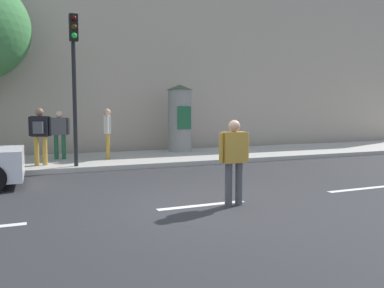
# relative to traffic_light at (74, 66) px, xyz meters

# --- Properties ---
(ground_plane) EXTENTS (80.00, 80.00, 0.00)m
(ground_plane) POSITION_rel_traffic_light_xyz_m (1.71, -5.24, -3.11)
(ground_plane) COLOR #2B2B2D
(sidewalk_curb) EXTENTS (36.00, 4.00, 0.15)m
(sidewalk_curb) POSITION_rel_traffic_light_xyz_m (1.71, 1.76, -3.03)
(sidewalk_curb) COLOR #B2ADA3
(sidewalk_curb) RESTS_ON ground_plane
(lane_markings) EXTENTS (25.80, 0.16, 0.01)m
(lane_markings) POSITION_rel_traffic_light_xyz_m (1.71, -5.24, -3.10)
(lane_markings) COLOR silver
(lane_markings) RESTS_ON ground_plane
(building_backdrop) EXTENTS (36.00, 5.00, 8.08)m
(building_backdrop) POSITION_rel_traffic_light_xyz_m (1.71, 6.76, 0.93)
(building_backdrop) COLOR #B7A893
(building_backdrop) RESTS_ON ground_plane
(traffic_light) EXTENTS (0.24, 0.45, 4.40)m
(traffic_light) POSITION_rel_traffic_light_xyz_m (0.00, 0.00, 0.00)
(traffic_light) COLOR black
(traffic_light) RESTS_ON sidewalk_curb
(poster_column) EXTENTS (1.05, 1.05, 2.69)m
(poster_column) POSITION_rel_traffic_light_xyz_m (4.41, 2.91, -1.59)
(poster_column) COLOR gray
(poster_column) RESTS_ON sidewalk_curb
(pedestrian_near_pole) EXTENTS (0.62, 0.40, 1.63)m
(pedestrian_near_pole) POSITION_rel_traffic_light_xyz_m (2.28, -5.44, -2.13)
(pedestrian_near_pole) COLOR #4C4C51
(pedestrian_near_pole) RESTS_ON ground_plane
(pedestrian_in_dark_shirt) EXTENTS (0.64, 0.47, 1.73)m
(pedestrian_in_dark_shirt) POSITION_rel_traffic_light_xyz_m (-0.97, 0.72, -1.91)
(pedestrian_in_dark_shirt) COLOR #B78C33
(pedestrian_in_dark_shirt) RESTS_ON sidewalk_curb
(pedestrian_in_red_top) EXTENTS (0.65, 0.37, 1.64)m
(pedestrian_in_red_top) POSITION_rel_traffic_light_xyz_m (-0.31, 2.02, -1.98)
(pedestrian_in_red_top) COLOR #1E5938
(pedestrian_in_red_top) RESTS_ON sidewalk_curb
(pedestrian_with_backpack) EXTENTS (0.33, 0.67, 1.72)m
(pedestrian_with_backpack) POSITION_rel_traffic_light_xyz_m (1.22, 1.54, -1.93)
(pedestrian_with_backpack) COLOR #B78C33
(pedestrian_with_backpack) RESTS_ON sidewalk_curb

